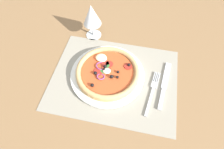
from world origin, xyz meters
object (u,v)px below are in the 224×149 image
Objects in this scene: fork at (153,90)px; wine_glass at (92,16)px; knife at (164,84)px; pizza at (107,72)px; plate at (108,74)px.

fork is 36.69cm from wine_glass.
wine_glass reaches higher than knife.
wine_glass is (-10.40, 19.38, 7.52)cm from pizza.
plate is 1.81× the size of wine_glass.
wine_glass is (-31.16, 19.23, 9.50)cm from knife.
pizza reaches higher than fork.
fork is at bearing 137.23° from knife.
wine_glass reaches higher than plate.
knife is at bearing -40.87° from fork.
pizza is 1.27× the size of fork.
pizza is 20.85cm from knife.
fork is 0.90× the size of knife.
fork is at bearing -39.59° from wine_glass.
pizza reaches higher than plate.
fork is 1.21× the size of wine_glass.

